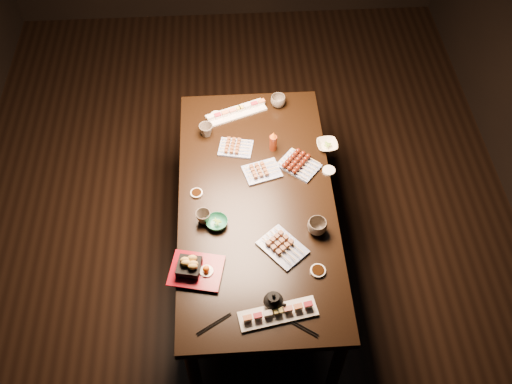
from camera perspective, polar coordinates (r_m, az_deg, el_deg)
ground at (r=4.12m, az=-1.64°, el=-2.97°), size 5.00×5.00×0.00m
dining_table at (r=3.60m, az=0.05°, el=-4.47°), size 1.26×1.95×0.75m
sushi_platter_near at (r=2.90m, az=2.22°, el=-11.93°), size 0.41×0.18×0.05m
sushi_platter_far at (r=3.75m, az=-2.00°, el=8.13°), size 0.41×0.24×0.05m
yakitori_plate_center at (r=3.40m, az=0.60°, el=2.26°), size 0.25×0.21×0.05m
yakitori_plate_right at (r=3.08m, az=2.68°, el=-5.34°), size 0.29×0.30×0.06m
yakitori_plate_left at (r=3.53m, az=-2.05°, el=4.62°), size 0.23×0.19×0.05m
tsukune_plate at (r=3.44m, az=4.35°, el=2.90°), size 0.28×0.28×0.06m
edamame_bowl_green at (r=3.18m, az=-3.94°, el=-3.07°), size 0.15×0.15×0.04m
edamame_bowl_cream at (r=3.57m, az=7.12°, el=4.68°), size 0.14×0.14×0.03m
tempura_tray at (r=3.01m, az=-6.04°, el=-7.50°), size 0.31×0.27×0.10m
teacup_near_left at (r=3.19m, az=-5.29°, el=-2.53°), size 0.11×0.11×0.08m
teacup_mid_right at (r=3.15m, az=6.13°, el=-3.47°), size 0.12×0.12×0.09m
teacup_far_left at (r=3.61m, az=-5.01°, el=6.17°), size 0.11×0.11×0.08m
teacup_far_right at (r=3.79m, az=2.22°, el=9.07°), size 0.11×0.11×0.08m
teapot at (r=2.90m, az=1.76°, el=-10.72°), size 0.17×0.17×0.10m
condiment_bottle at (r=3.49m, az=1.73°, el=5.14°), size 0.05×0.05×0.14m
sauce_dish_west at (r=3.33m, az=-5.96°, el=-0.11°), size 0.10×0.10×0.01m
sauce_dish_east at (r=3.45m, az=7.29°, el=2.14°), size 0.10×0.10×0.01m
sauce_dish_se at (r=3.05m, az=6.21°, el=-7.84°), size 0.11×0.11×0.01m
sauce_dish_nw at (r=3.75m, az=-3.99°, el=7.67°), size 0.08×0.08×0.01m
chopsticks_near at (r=2.90m, az=-4.22°, el=-13.02°), size 0.18×0.12×0.01m
chopsticks_se at (r=2.90m, az=4.29°, el=-13.16°), size 0.19×0.14×0.01m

